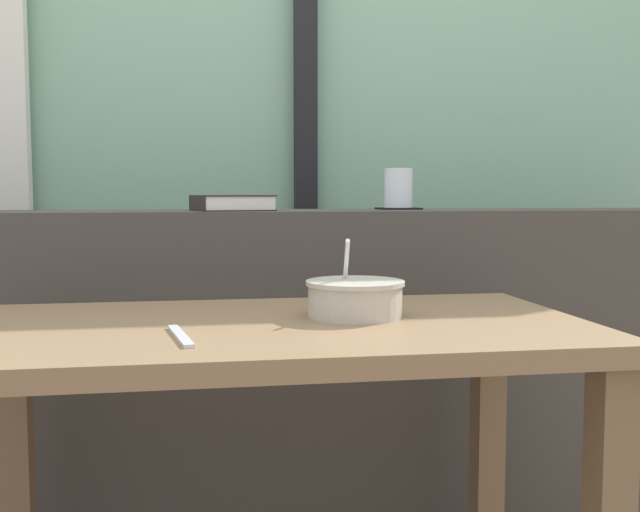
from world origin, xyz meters
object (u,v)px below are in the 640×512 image
at_px(juice_glass, 398,189).
at_px(soup_bowl, 355,299).
at_px(breakfast_table, 276,393).
at_px(closed_book, 232,203).
at_px(coaster_square, 398,209).
at_px(fork_utensil, 180,336).

distance_m(juice_glass, soup_bowl, 0.63).
relative_size(breakfast_table, closed_book, 5.29).
xyz_separation_m(coaster_square, soup_bowl, (-0.23, -0.55, -0.15)).
distance_m(coaster_square, juice_glass, 0.05).
height_order(coaster_square, fork_utensil, coaster_square).
height_order(juice_glass, closed_book, juice_glass).
relative_size(breakfast_table, soup_bowl, 6.07).
bearing_deg(fork_utensil, closed_book, 70.56).
bearing_deg(breakfast_table, juice_glass, 57.13).
height_order(breakfast_table, closed_book, closed_book).
bearing_deg(breakfast_table, fork_utensil, -144.15).
relative_size(juice_glass, closed_book, 0.49).
bearing_deg(closed_book, fork_utensil, -99.94).
bearing_deg(breakfast_table, coaster_square, 57.13).
distance_m(coaster_square, soup_bowl, 0.62).
relative_size(juice_glass, soup_bowl, 0.56).
xyz_separation_m(breakfast_table, coaster_square, (0.38, 0.58, 0.31)).
bearing_deg(coaster_square, closed_book, -171.83).
relative_size(coaster_square, fork_utensil, 0.59).
distance_m(juice_glass, fork_utensil, 0.91).
bearing_deg(fork_utensil, coaster_square, 42.99).
bearing_deg(fork_utensil, juice_glass, 42.99).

